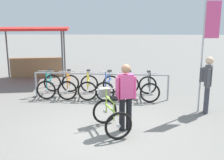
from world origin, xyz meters
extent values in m
plane|color=slate|center=(0.00, 0.00, 0.00)|extent=(80.00, 80.00, 0.00)
cylinder|color=#99999E|center=(-2.70, 2.93, 0.42)|extent=(0.06, 0.06, 0.85)
cylinder|color=#99999E|center=(1.85, 2.68, 0.42)|extent=(0.06, 0.06, 0.85)
cylinder|color=#99999E|center=(-0.43, 2.81, 0.85)|extent=(4.55, 0.30, 0.05)
torus|color=black|center=(-2.29, 3.60, 0.33)|extent=(0.66, 0.11, 0.66)
cylinder|color=#B7B7BC|center=(-2.29, 3.60, 0.33)|extent=(0.08, 0.07, 0.08)
torus|color=black|center=(-2.24, 2.58, 0.33)|extent=(0.66, 0.11, 0.66)
cylinder|color=#B7B7BC|center=(-2.24, 2.58, 0.33)|extent=(0.08, 0.07, 0.08)
cube|color=teal|center=(-2.27, 3.09, 0.56)|extent=(0.08, 0.92, 0.04)
cube|color=teal|center=(-2.27, 3.04, 0.78)|extent=(0.07, 0.61, 0.04)
cylinder|color=teal|center=(-2.28, 3.27, 0.60)|extent=(0.03, 0.03, 0.55)
cube|color=black|center=(-2.28, 3.27, 0.88)|extent=(0.13, 0.25, 0.06)
cylinder|color=teal|center=(-2.25, 2.70, 0.65)|extent=(0.03, 0.03, 0.63)
cylinder|color=#B7B7BC|center=(-2.25, 2.70, 0.96)|extent=(0.52, 0.05, 0.03)
torus|color=black|center=(-1.62, 3.56, 0.33)|extent=(0.66, 0.12, 0.66)
cylinder|color=#B7B7BC|center=(-1.62, 3.56, 0.33)|extent=(0.09, 0.07, 0.08)
torus|color=black|center=(-1.52, 2.54, 0.33)|extent=(0.66, 0.12, 0.66)
cylinder|color=#B7B7BC|center=(-1.52, 2.54, 0.33)|extent=(0.09, 0.07, 0.08)
cube|color=orange|center=(-1.57, 3.05, 0.56)|extent=(0.12, 0.92, 0.04)
cube|color=orange|center=(-1.57, 3.00, 0.78)|extent=(0.09, 0.61, 0.04)
cylinder|color=orange|center=(-1.59, 3.23, 0.60)|extent=(0.03, 0.03, 0.55)
cube|color=black|center=(-1.59, 3.23, 0.88)|extent=(0.14, 0.25, 0.06)
cylinder|color=orange|center=(-1.54, 2.66, 0.65)|extent=(0.03, 0.03, 0.63)
cylinder|color=#B7B7BC|center=(-1.54, 2.66, 0.96)|extent=(0.52, 0.07, 0.03)
torus|color=black|center=(-0.90, 3.52, 0.33)|extent=(0.66, 0.10, 0.66)
cylinder|color=#B7B7BC|center=(-0.90, 3.52, 0.33)|extent=(0.08, 0.07, 0.08)
torus|color=black|center=(-0.84, 2.50, 0.33)|extent=(0.66, 0.10, 0.66)
cylinder|color=#B7B7BC|center=(-0.84, 2.50, 0.33)|extent=(0.08, 0.07, 0.08)
cube|color=yellow|center=(-0.87, 3.01, 0.56)|extent=(0.09, 0.92, 0.04)
cube|color=yellow|center=(-0.87, 2.96, 0.78)|extent=(0.07, 0.61, 0.04)
cylinder|color=yellow|center=(-0.88, 3.19, 0.60)|extent=(0.03, 0.03, 0.55)
cube|color=black|center=(-0.88, 3.19, 0.88)|extent=(0.13, 0.25, 0.06)
cylinder|color=yellow|center=(-0.85, 2.62, 0.65)|extent=(0.03, 0.03, 0.63)
cylinder|color=#B7B7BC|center=(-0.85, 2.62, 0.96)|extent=(0.52, 0.06, 0.03)
torus|color=black|center=(-0.09, 3.48, 0.33)|extent=(0.67, 0.21, 0.66)
cylinder|color=#B7B7BC|center=(-0.09, 3.48, 0.33)|extent=(0.09, 0.08, 0.08)
torus|color=black|center=(-0.26, 2.47, 0.33)|extent=(0.67, 0.21, 0.66)
cylinder|color=#B7B7BC|center=(-0.26, 2.47, 0.33)|extent=(0.09, 0.08, 0.08)
cube|color=#2D56B7|center=(-0.17, 2.97, 0.56)|extent=(0.19, 0.91, 0.04)
cube|color=#2D56B7|center=(-0.18, 2.92, 0.78)|extent=(0.14, 0.61, 0.04)
cylinder|color=#2D56B7|center=(-0.14, 3.15, 0.60)|extent=(0.03, 0.03, 0.55)
cube|color=black|center=(-0.14, 3.15, 0.88)|extent=(0.16, 0.26, 0.06)
cylinder|color=#2D56B7|center=(-0.24, 2.59, 0.65)|extent=(0.03, 0.03, 0.63)
cylinder|color=#B7B7BC|center=(-0.24, 2.59, 0.96)|extent=(0.52, 0.12, 0.03)
torus|color=black|center=(0.60, 3.44, 0.33)|extent=(0.66, 0.16, 0.66)
cylinder|color=#B7B7BC|center=(0.60, 3.44, 0.33)|extent=(0.09, 0.07, 0.08)
torus|color=black|center=(0.45, 2.43, 0.33)|extent=(0.66, 0.16, 0.66)
cylinder|color=#B7B7BC|center=(0.45, 2.43, 0.33)|extent=(0.09, 0.07, 0.08)
cube|color=silver|center=(0.53, 2.94, 0.56)|extent=(0.17, 0.91, 0.04)
cube|color=silver|center=(0.52, 2.89, 0.78)|extent=(0.12, 0.61, 0.04)
cylinder|color=silver|center=(0.55, 3.12, 0.60)|extent=(0.03, 0.03, 0.55)
cube|color=black|center=(0.55, 3.12, 0.88)|extent=(0.15, 0.25, 0.06)
cylinder|color=silver|center=(0.47, 2.55, 0.65)|extent=(0.03, 0.03, 0.63)
cylinder|color=#B7B7BC|center=(0.47, 2.55, 0.96)|extent=(0.52, 0.10, 0.03)
torus|color=black|center=(1.23, 3.41, 0.33)|extent=(0.66, 0.11, 0.66)
cylinder|color=#B7B7BC|center=(1.23, 3.41, 0.33)|extent=(0.08, 0.07, 0.08)
torus|color=black|center=(1.22, 2.39, 0.33)|extent=(0.66, 0.11, 0.66)
cylinder|color=#B7B7BC|center=(1.22, 2.39, 0.33)|extent=(0.08, 0.07, 0.08)
cube|color=black|center=(1.23, 2.90, 0.56)|extent=(0.05, 0.92, 0.04)
cube|color=black|center=(1.23, 2.85, 0.78)|extent=(0.05, 0.61, 0.04)
cylinder|color=black|center=(1.23, 3.08, 0.60)|extent=(0.03, 0.03, 0.55)
cube|color=black|center=(1.23, 3.08, 0.88)|extent=(0.12, 0.24, 0.06)
cylinder|color=black|center=(1.22, 2.51, 0.65)|extent=(0.03, 0.03, 0.63)
cylinder|color=#B7B7BC|center=(1.22, 2.51, 0.96)|extent=(0.52, 0.04, 0.03)
torus|color=black|center=(0.25, -0.40, 0.33)|extent=(0.64, 0.30, 0.66)
cylinder|color=#B7B7BC|center=(0.25, -0.40, 0.33)|extent=(0.10, 0.09, 0.08)
torus|color=black|center=(-0.13, 0.55, 0.33)|extent=(0.64, 0.30, 0.66)
cylinder|color=#B7B7BC|center=(-0.13, 0.55, 0.33)|extent=(0.10, 0.09, 0.08)
cube|color=#9ED14C|center=(0.06, 0.07, 0.56)|extent=(0.37, 0.87, 0.04)
cube|color=#9ED14C|center=(0.04, 0.12, 0.78)|extent=(0.26, 0.58, 0.04)
cylinder|color=#9ED14C|center=(0.13, -0.10, 0.60)|extent=(0.03, 0.03, 0.55)
cube|color=black|center=(0.13, -0.10, 0.88)|extent=(0.20, 0.27, 0.06)
cylinder|color=#9ED14C|center=(-0.08, 0.43, 0.65)|extent=(0.03, 0.03, 0.63)
cylinder|color=#B7B7BC|center=(-0.08, 0.43, 0.96)|extent=(0.49, 0.22, 0.03)
cube|color=gray|center=(-0.13, 0.56, 0.84)|extent=(0.32, 0.28, 0.22)
cylinder|color=black|center=(0.49, 0.18, 0.41)|extent=(0.14, 0.14, 0.82)
cylinder|color=black|center=(0.32, 0.12, 0.41)|extent=(0.14, 0.14, 0.82)
cube|color=#E54C8C|center=(0.40, 0.15, 1.11)|extent=(0.39, 0.31, 0.58)
cylinder|color=#E54C8C|center=(0.62, 0.21, 1.06)|extent=(0.09, 0.09, 0.55)
cylinder|color=#E54C8C|center=(0.21, 0.05, 1.06)|extent=(0.09, 0.09, 0.55)
sphere|color=#9E7051|center=(0.40, 0.15, 1.53)|extent=(0.22, 0.22, 0.22)
cylinder|color=#383842|center=(2.79, 1.59, 0.41)|extent=(0.14, 0.14, 0.82)
cylinder|color=#383842|center=(2.73, 1.42, 0.41)|extent=(0.14, 0.14, 0.82)
cube|color=#4C4C51|center=(2.76, 1.50, 1.11)|extent=(0.30, 0.39, 0.58)
cylinder|color=#4C4C51|center=(2.85, 1.70, 1.06)|extent=(0.09, 0.09, 0.55)
cylinder|color=#4C4C51|center=(2.71, 1.29, 1.06)|extent=(0.09, 0.09, 0.55)
sphere|color=beige|center=(2.76, 1.50, 1.53)|extent=(0.22, 0.22, 0.22)
cube|color=#3F3F44|center=(2.61, 1.56, 1.13)|extent=(0.22, 0.29, 0.40)
cylinder|color=#4C4C51|center=(-5.01, 6.08, 1.10)|extent=(0.07, 0.07, 2.20)
cylinder|color=#4C4C51|center=(-2.44, 6.52, 1.10)|extent=(0.07, 0.07, 2.20)
cylinder|color=#4C4C51|center=(-2.14, 4.74, 1.10)|extent=(0.07, 0.07, 2.20)
cube|color=red|center=(-3.57, 5.41, 2.25)|extent=(3.44, 2.79, 0.10)
cube|color=olive|center=(-3.70, 6.15, 0.45)|extent=(2.36, 0.69, 0.90)
cylinder|color=#B2B2B7|center=(2.55, 1.56, 1.60)|extent=(0.05, 0.05, 3.20)
cube|color=#E54C8C|center=(2.77, 1.56, 2.65)|extent=(0.40, 0.03, 1.00)
camera|label=1|loc=(0.33, -6.03, 2.68)|focal=43.00mm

